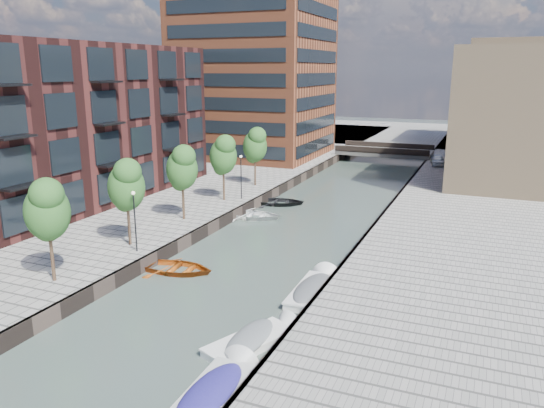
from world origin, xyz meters
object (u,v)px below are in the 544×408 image
Objects in this scene: sloop_3 at (253,218)px; tree_5 at (223,154)px; tree_6 at (255,144)px; tree_4 at (182,167)px; car at (438,160)px; sloop_2 at (177,272)px; tree_2 at (47,208)px; tree_3 at (126,184)px; motorboat_3 at (216,391)px; motorboat_4 at (315,289)px; sloop_4 at (279,205)px; motorboat_1 at (257,339)px; bridge at (385,151)px.

tree_5 is at bearing 58.80° from sloop_3.
tree_6 is (0.00, 7.00, 0.00)m from tree_5.
tree_4 is 8.46m from sloop_3.
car is at bearing 50.29° from tree_6.
tree_2 is at bearing 138.02° from sloop_2.
tree_3 is 1.00× the size of tree_5.
car is (3.17, 52.71, 1.46)m from motorboat_3.
motorboat_4 is 41.49m from car.
tree_5 is at bearing 120.19° from sloop_4.
tree_3 reaches higher than sloop_4.
motorboat_1 is at bearing 92.60° from motorboat_3.
motorboat_4 reaches higher than sloop_3.
car is (16.40, 26.75, -3.63)m from tree_5.
motorboat_1 is at bearing -85.24° from bridge.
tree_4 is 1.00× the size of tree_6.
tree_6 is at bearing -108.10° from bridge.
tree_5 is 1.11× the size of motorboat_1.
sloop_4 is (3.90, 3.92, -5.31)m from tree_5.
tree_3 is (-8.50, -47.00, 3.92)m from bridge.
tree_2 is 1.00× the size of tree_4.
tree_5 is (0.00, 21.00, 0.00)m from tree_2.
motorboat_3 is (9.64, -24.48, 0.22)m from sloop_3.
sloop_2 is at bearing -61.10° from tree_4.
motorboat_4 is (5.22, -47.63, -1.16)m from bridge.
motorboat_1 is at bearing -1.90° from tree_2.
tree_3 is 1.06× the size of motorboat_4.
tree_2 is 50.62m from car.
sloop_2 is 0.88× the size of motorboat_3.
sloop_4 is (-0.52, 18.93, 0.00)m from sloop_2.
sloop_4 is at bearing -3.95° from sloop_2.
car reaches higher than motorboat_4.
tree_3 is at bearing -90.00° from tree_5.
motorboat_1 is (13.03, -0.43, -5.10)m from tree_2.
tree_6 is 1.49× the size of car.
motorboat_3 is (13.23, -25.96, -5.09)m from tree_5.
motorboat_3 is (13.23, -32.96, -5.09)m from tree_6.
tree_4 is 1.08× the size of motorboat_3.
sloop_3 is 5.41m from sloop_4.
tree_6 is 1.19× the size of sloop_4.
bridge reaches higher than motorboat_1.
motorboat_4 is at bearing -2.65° from tree_3.
bridge is 2.60× the size of sloop_4.
sloop_4 is (-4.60, -29.08, -1.39)m from bridge.
tree_5 is 1.17× the size of sloop_3.
car is at bearing 58.48° from tree_5.
bridge is 2.18× the size of tree_6.
tree_2 is at bearing -90.00° from tree_5.
tree_6 is 1.11× the size of motorboat_1.
tree_6 is 1.06× the size of motorboat_4.
tree_6 is at bearing 114.62° from motorboat_1.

